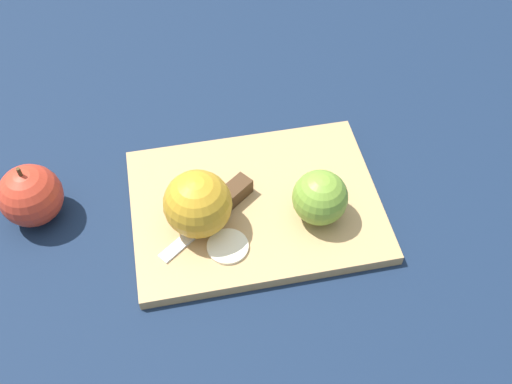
# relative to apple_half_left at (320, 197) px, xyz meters

# --- Properties ---
(ground_plane) EXTENTS (4.00, 4.00, 0.00)m
(ground_plane) POSITION_rel_apple_half_left_xyz_m (0.08, -0.02, -0.05)
(ground_plane) COLOR #14233D
(cutting_board) EXTENTS (0.36, 0.30, 0.02)m
(cutting_board) POSITION_rel_apple_half_left_xyz_m (0.08, -0.02, -0.04)
(cutting_board) COLOR tan
(cutting_board) RESTS_ON ground_plane
(apple_half_left) EXTENTS (0.07, 0.07, 0.07)m
(apple_half_left) POSITION_rel_apple_half_left_xyz_m (0.00, 0.00, 0.00)
(apple_half_left) COLOR olive
(apple_half_left) RESTS_ON cutting_board
(apple_half_right) EXTENTS (0.08, 0.08, 0.08)m
(apple_half_right) POSITION_rel_apple_half_left_xyz_m (0.15, 0.02, 0.01)
(apple_half_right) COLOR gold
(apple_half_right) RESTS_ON cutting_board
(knife) EXTENTS (0.12, 0.13, 0.02)m
(knife) POSITION_rel_apple_half_left_xyz_m (0.12, -0.01, -0.02)
(knife) COLOR silver
(knife) RESTS_ON cutting_board
(apple_slice) EXTENTS (0.05, 0.05, 0.00)m
(apple_slice) POSITION_rel_apple_half_left_xyz_m (0.11, 0.05, -0.03)
(apple_slice) COLOR #EFE5C6
(apple_slice) RESTS_ON cutting_board
(apple_whole) EXTENTS (0.08, 0.08, 0.09)m
(apple_whole) POSITION_rel_apple_half_left_xyz_m (0.37, -0.01, -0.01)
(apple_whole) COLOR red
(apple_whole) RESTS_ON ground_plane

